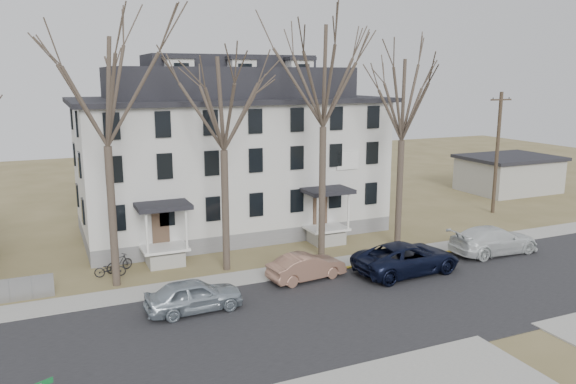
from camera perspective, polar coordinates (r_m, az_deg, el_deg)
name	(u,v)px	position (r m, az deg, el deg)	size (l,w,h in m)	color
ground	(402,322)	(26.02, 11.55, -12.83)	(120.00, 120.00, 0.00)	olive
main_road	(378,306)	(27.52, 9.11, -11.32)	(120.00, 10.00, 0.04)	#27272A
far_sidewalk	(320,267)	(32.36, 3.29, -7.61)	(120.00, 2.00, 0.08)	#A09F97
yellow_curb	(402,260)	(34.12, 11.54, -6.80)	(14.00, 0.25, 0.06)	gold
boarding_house	(230,154)	(39.34, -5.87, 3.89)	(20.80, 12.36, 12.05)	slate
distant_building	(508,174)	(56.69, 21.49, 1.76)	(8.50, 6.50, 3.35)	#A09F97
tree_far_left	(104,83)	(29.08, -18.23, 10.44)	(8.40, 8.40, 13.72)	#473B31
tree_mid_left	(223,97)	(30.31, -6.64, 9.57)	(7.80, 7.80, 12.74)	#473B31
tree_center	(324,69)	(32.59, 3.65, 12.37)	(9.00, 9.00, 14.70)	#473B31
tree_mid_right	(403,94)	(35.48, 11.64, 9.71)	(7.80, 7.80, 12.74)	#473B31
utility_pole_far	(497,152)	(46.78, 20.48, 3.87)	(2.00, 0.28, 9.50)	#3D3023
car_silver	(194,296)	(26.60, -9.51, -10.39)	(1.81, 4.49, 1.53)	#9BA9B4
car_tan	(306,267)	(30.14, 1.89, -7.66)	(1.49, 4.27, 1.41)	#8B624F
car_navy	(407,259)	(31.73, 11.97, -6.63)	(2.82, 6.11, 1.70)	black
car_white	(494,241)	(36.57, 20.17, -4.67)	(2.34, 5.75, 1.67)	silver
bicycle_left	(110,270)	(32.06, -17.63, -7.54)	(0.57, 1.64, 0.86)	black
bicycle_right	(119,264)	(32.72, -16.76, -6.97)	(0.47, 1.65, 0.99)	black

